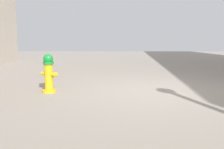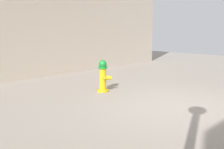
{
  "view_description": "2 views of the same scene",
  "coord_description": "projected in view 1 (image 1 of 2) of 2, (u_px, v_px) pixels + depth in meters",
  "views": [
    {
      "loc": [
        0.91,
        5.98,
        1.35
      ],
      "look_at": [
        1.01,
        0.69,
        0.49
      ],
      "focal_mm": 43.87,
      "sensor_mm": 36.0,
      "label": 1
    },
    {
      "loc": [
        -2.58,
        4.97,
        1.65
      ],
      "look_at": [
        1.16,
        1.08,
        0.73
      ],
      "focal_mm": 42.99,
      "sensor_mm": 36.0,
      "label": 2
    }
  ],
  "objects": [
    {
      "name": "ground_plane",
      "position": [
        158.0,
        91.0,
        6.1
      ],
      "size": [
        23.4,
        23.4,
        0.0
      ],
      "primitive_type": "plane",
      "color": "gray"
    },
    {
      "name": "fire_hydrant",
      "position": [
        49.0,
        73.0,
        5.96
      ],
      "size": [
        0.39,
        0.37,
        0.84
      ],
      "color": "gold",
      "rests_on": "ground_plane"
    }
  ]
}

